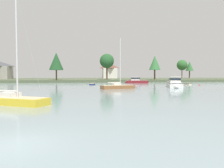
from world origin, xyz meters
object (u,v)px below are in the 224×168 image
at_px(dinghy_cream, 186,84).
at_px(dinghy_navy, 92,84).
at_px(cruiser_white, 175,85).
at_px(mooring_buoy_red, 199,85).
at_px(sailboat_yellow, 13,102).
at_px(cruiser_maroon, 135,82).
at_px(sailboat_wood, 118,88).

distance_m(dinghy_cream, dinghy_navy, 28.59).
height_order(dinghy_cream, cruiser_white, cruiser_white).
bearing_deg(dinghy_navy, dinghy_cream, -6.98).
height_order(dinghy_cream, mooring_buoy_red, dinghy_cream).
bearing_deg(dinghy_cream, sailboat_yellow, -134.89).
distance_m(dinghy_navy, mooring_buoy_red, 31.08).
xyz_separation_m(sailboat_yellow, cruiser_white, (29.16, 25.77, 0.39)).
bearing_deg(sailboat_yellow, dinghy_navy, 76.44).
bearing_deg(cruiser_maroon, dinghy_navy, -147.41).
height_order(cruiser_white, mooring_buoy_red, cruiser_white).
relative_size(cruiser_maroon, mooring_buoy_red, 23.06).
height_order(sailboat_yellow, dinghy_cream, sailboat_yellow).
height_order(cruiser_maroon, mooring_buoy_red, cruiser_maroon).
xyz_separation_m(dinghy_navy, mooring_buoy_red, (30.00, -8.16, -0.08)).
bearing_deg(sailboat_yellow, mooring_buoy_red, 40.26).
bearing_deg(sailboat_wood, cruiser_maroon, 69.22).
bearing_deg(cruiser_white, dinghy_navy, 139.20).
bearing_deg(sailboat_wood, sailboat_yellow, -123.00).
bearing_deg(cruiser_maroon, dinghy_cream, -47.24).
distance_m(sailboat_yellow, sailboat_wood, 27.13).
distance_m(sailboat_yellow, mooring_buoy_red, 52.63).
bearing_deg(sailboat_wood, dinghy_cream, 33.84).
relative_size(sailboat_wood, cruiser_white, 1.12).
distance_m(sailboat_yellow, cruiser_maroon, 58.38).
bearing_deg(cruiser_maroon, sailboat_yellow, -116.43).
relative_size(sailboat_wood, mooring_buoy_red, 29.60).
xyz_separation_m(dinghy_navy, cruiser_maroon, (15.82, 10.11, 0.39)).
bearing_deg(sailboat_wood, mooring_buoy_red, 23.91).
distance_m(dinghy_cream, cruiser_maroon, 18.51).
bearing_deg(cruiser_white, sailboat_wood, -168.16).
distance_m(sailboat_wood, cruiser_maroon, 31.58).
height_order(sailboat_yellow, cruiser_white, sailboat_yellow).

